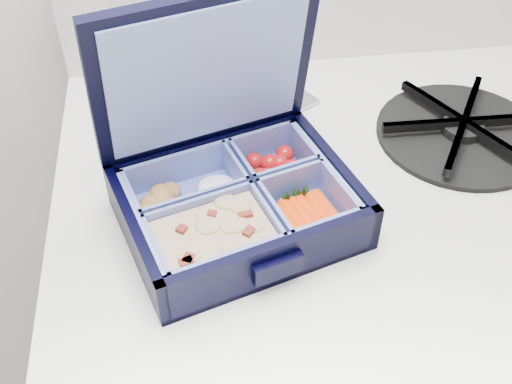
{
  "coord_description": "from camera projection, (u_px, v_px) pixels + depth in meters",
  "views": [
    {
      "loc": [
        0.4,
        1.22,
        1.35
      ],
      "look_at": [
        0.46,
        1.65,
        0.93
      ],
      "focal_mm": 45.0,
      "sensor_mm": 36.0,
      "label": 1
    }
  ],
  "objects": [
    {
      "name": "fork",
      "position": [
        243.0,
        132.0,
        0.71
      ],
      "size": [
        0.18,
        0.12,
        0.01
      ],
      "primitive_type": null,
      "rotation": [
        0.0,
        0.0,
        -1.04
      ],
      "color": "#B3B3BA",
      "rests_on": "stove"
    },
    {
      "name": "burner_grate",
      "position": [
        463.0,
        127.0,
        0.7
      ],
      "size": [
        0.19,
        0.19,
        0.03
      ],
      "primitive_type": "cylinder",
      "rotation": [
        0.0,
        0.0,
        -0.03
      ],
      "color": "black",
      "rests_on": "stove"
    },
    {
      "name": "burner_grate_rear",
      "position": [
        196.0,
        119.0,
        0.72
      ],
      "size": [
        0.19,
        0.19,
        0.02
      ],
      "primitive_type": "cylinder",
      "rotation": [
        0.0,
        0.0,
        0.34
      ],
      "color": "black",
      "rests_on": "stove"
    },
    {
      "name": "bento_box",
      "position": [
        238.0,
        206.0,
        0.6
      ],
      "size": [
        0.25,
        0.22,
        0.05
      ],
      "primitive_type": null,
      "rotation": [
        0.0,
        0.0,
        0.3
      ],
      "color": "black",
      "rests_on": "stove"
    }
  ]
}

